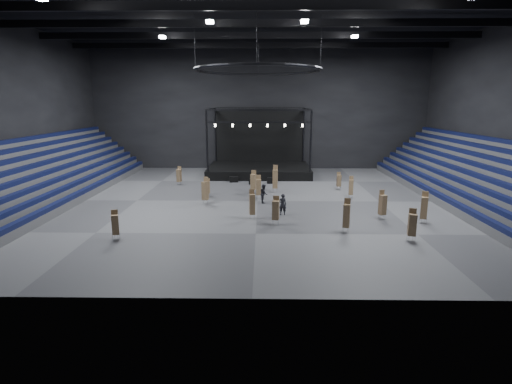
{
  "coord_description": "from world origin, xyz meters",
  "views": [
    {
      "loc": [
        0.52,
        -39.96,
        9.97
      ],
      "look_at": [
        -0.12,
        -2.0,
        1.4
      ],
      "focal_mm": 28.0,
      "sensor_mm": 36.0,
      "label": 1
    }
  ],
  "objects_px": {
    "flight_case_mid": "(254,182)",
    "chair_stack_1": "(346,215)",
    "chair_stack_12": "(275,179)",
    "chair_stack_14": "(351,187)",
    "chair_stack_0": "(252,204)",
    "flight_case_right": "(272,180)",
    "chair_stack_9": "(276,210)",
    "crew_member": "(264,194)",
    "chair_stack_6": "(115,224)",
    "chair_stack_2": "(259,187)",
    "chair_stack_4": "(253,181)",
    "man_center": "(283,204)",
    "chair_stack_7": "(205,190)",
    "chair_stack_13": "(424,207)",
    "chair_stack_3": "(208,187)",
    "chair_stack_11": "(412,224)",
    "chair_stack_8": "(383,204)",
    "chair_stack_5": "(179,175)",
    "stage": "(259,163)",
    "flight_case_left": "(234,179)",
    "chair_stack_10": "(339,180)"
  },
  "relations": [
    {
      "from": "flight_case_right",
      "to": "chair_stack_14",
      "type": "bearing_deg",
      "value": -42.99
    },
    {
      "from": "chair_stack_11",
      "to": "chair_stack_10",
      "type": "bearing_deg",
      "value": 108.23
    },
    {
      "from": "man_center",
      "to": "chair_stack_4",
      "type": "bearing_deg",
      "value": -77.57
    },
    {
      "from": "chair_stack_0",
      "to": "chair_stack_9",
      "type": "distance_m",
      "value": 2.65
    },
    {
      "from": "stage",
      "to": "chair_stack_3",
      "type": "xyz_separation_m",
      "value": [
        -5.4,
        -14.2,
        -0.42
      ]
    },
    {
      "from": "chair_stack_1",
      "to": "crew_member",
      "type": "relative_size",
      "value": 1.43
    },
    {
      "from": "chair_stack_1",
      "to": "chair_stack_7",
      "type": "bearing_deg",
      "value": 162.44
    },
    {
      "from": "flight_case_left",
      "to": "chair_stack_11",
      "type": "relative_size",
      "value": 0.45
    },
    {
      "from": "chair_stack_7",
      "to": "flight_case_left",
      "type": "bearing_deg",
      "value": 103.07
    },
    {
      "from": "chair_stack_1",
      "to": "chair_stack_3",
      "type": "height_order",
      "value": "chair_stack_1"
    },
    {
      "from": "chair_stack_0",
      "to": "chair_stack_10",
      "type": "bearing_deg",
      "value": 40.34
    },
    {
      "from": "chair_stack_4",
      "to": "man_center",
      "type": "bearing_deg",
      "value": -59.47
    },
    {
      "from": "chair_stack_6",
      "to": "chair_stack_10",
      "type": "relative_size",
      "value": 1.1
    },
    {
      "from": "man_center",
      "to": "chair_stack_10",
      "type": "bearing_deg",
      "value": -128.69
    },
    {
      "from": "flight_case_right",
      "to": "chair_stack_7",
      "type": "bearing_deg",
      "value": -123.13
    },
    {
      "from": "chair_stack_6",
      "to": "crew_member",
      "type": "relative_size",
      "value": 1.18
    },
    {
      "from": "stage",
      "to": "chair_stack_13",
      "type": "xyz_separation_m",
      "value": [
        14.01,
        -23.82,
        -0.04
      ]
    },
    {
      "from": "chair_stack_4",
      "to": "man_center",
      "type": "xyz_separation_m",
      "value": [
        2.85,
        -8.69,
        -0.39
      ]
    },
    {
      "from": "chair_stack_3",
      "to": "chair_stack_6",
      "type": "xyz_separation_m",
      "value": [
        -4.95,
        -14.02,
        0.16
      ]
    },
    {
      "from": "chair_stack_7",
      "to": "chair_stack_0",
      "type": "bearing_deg",
      "value": -22.94
    },
    {
      "from": "chair_stack_2",
      "to": "chair_stack_8",
      "type": "xyz_separation_m",
      "value": [
        10.81,
        -7.41,
        0.04
      ]
    },
    {
      "from": "chair_stack_1",
      "to": "chair_stack_5",
      "type": "bearing_deg",
      "value": 150.7
    },
    {
      "from": "man_center",
      "to": "crew_member",
      "type": "height_order",
      "value": "man_center"
    },
    {
      "from": "chair_stack_3",
      "to": "chair_stack_11",
      "type": "height_order",
      "value": "chair_stack_11"
    },
    {
      "from": "chair_stack_12",
      "to": "chair_stack_14",
      "type": "relative_size",
      "value": 1.3
    },
    {
      "from": "chair_stack_2",
      "to": "chair_stack_5",
      "type": "distance_m",
      "value": 12.07
    },
    {
      "from": "chair_stack_6",
      "to": "chair_stack_14",
      "type": "bearing_deg",
      "value": 14.3
    },
    {
      "from": "chair_stack_8",
      "to": "chair_stack_10",
      "type": "bearing_deg",
      "value": 76.4
    },
    {
      "from": "flight_case_mid",
      "to": "chair_stack_14",
      "type": "bearing_deg",
      "value": -33.71
    },
    {
      "from": "chair_stack_12",
      "to": "chair_stack_13",
      "type": "relative_size",
      "value": 1.12
    },
    {
      "from": "chair_stack_1",
      "to": "chair_stack_6",
      "type": "relative_size",
      "value": 1.21
    },
    {
      "from": "flight_case_mid",
      "to": "chair_stack_1",
      "type": "distance_m",
      "value": 20.02
    },
    {
      "from": "man_center",
      "to": "chair_stack_0",
      "type": "bearing_deg",
      "value": 18.19
    },
    {
      "from": "chair_stack_2",
      "to": "chair_stack_8",
      "type": "distance_m",
      "value": 13.11
    },
    {
      "from": "flight_case_right",
      "to": "chair_stack_0",
      "type": "distance_m",
      "value": 15.67
    },
    {
      "from": "chair_stack_1",
      "to": "chair_stack_10",
      "type": "bearing_deg",
      "value": 99.21
    },
    {
      "from": "flight_case_mid",
      "to": "chair_stack_8",
      "type": "relative_size",
      "value": 0.41
    },
    {
      "from": "flight_case_right",
      "to": "man_center",
      "type": "height_order",
      "value": "man_center"
    },
    {
      "from": "chair_stack_3",
      "to": "stage",
      "type": "bearing_deg",
      "value": 68.78
    },
    {
      "from": "chair_stack_0",
      "to": "chair_stack_14",
      "type": "bearing_deg",
      "value": 26.61
    },
    {
      "from": "flight_case_right",
      "to": "chair_stack_12",
      "type": "distance_m",
      "value": 5.06
    },
    {
      "from": "flight_case_right",
      "to": "chair_stack_5",
      "type": "bearing_deg",
      "value": -174.31
    },
    {
      "from": "chair_stack_8",
      "to": "chair_stack_14",
      "type": "distance_m",
      "value": 7.93
    },
    {
      "from": "chair_stack_4",
      "to": "chair_stack_13",
      "type": "bearing_deg",
      "value": -25.07
    },
    {
      "from": "stage",
      "to": "chair_stack_4",
      "type": "distance_m",
      "value": 12.71
    },
    {
      "from": "flight_case_right",
      "to": "chair_stack_9",
      "type": "height_order",
      "value": "chair_stack_9"
    },
    {
      "from": "flight_case_left",
      "to": "chair_stack_2",
      "type": "relative_size",
      "value": 0.43
    },
    {
      "from": "chair_stack_2",
      "to": "chair_stack_9",
      "type": "xyz_separation_m",
      "value": [
        1.52,
        -9.12,
        -0.02
      ]
    },
    {
      "from": "stage",
      "to": "chair_stack_4",
      "type": "relative_size",
      "value": 5.39
    },
    {
      "from": "chair_stack_6",
      "to": "chair_stack_13",
      "type": "height_order",
      "value": "chair_stack_13"
    }
  ]
}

